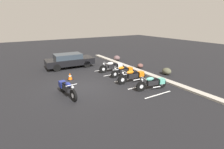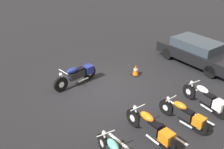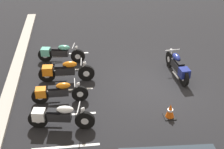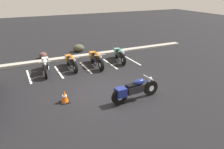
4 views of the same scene
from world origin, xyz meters
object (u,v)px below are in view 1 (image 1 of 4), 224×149
at_px(car_black, 69,60).
at_px(landscape_rock_0, 117,58).
at_px(parked_bike_1, 124,71).
at_px(landscape_rock_1, 167,71).
at_px(motorcycle_navy_featured, 67,88).
at_px(traffic_cone, 70,76).
at_px(landscape_rock_2, 140,66).
at_px(parked_bike_0, 113,66).
at_px(parked_bike_2, 133,76).
at_px(parked_bike_3, 153,83).

xyz_separation_m(car_black, landscape_rock_0, (-0.06, 5.30, -0.41)).
distance_m(parked_bike_1, landscape_rock_0, 5.51).
relative_size(car_black, landscape_rock_1, 5.34).
distance_m(landscape_rock_0, landscape_rock_1, 6.40).
height_order(motorcycle_navy_featured, traffic_cone, motorcycle_navy_featured).
bearing_deg(landscape_rock_2, landscape_rock_0, -177.65).
relative_size(car_black, landscape_rock_2, 8.09).
height_order(parked_bike_1, car_black, car_black).
relative_size(motorcycle_navy_featured, traffic_cone, 4.28).
relative_size(parked_bike_0, parked_bike_2, 0.96).
bearing_deg(parked_bike_3, landscape_rock_2, -110.44).
bearing_deg(landscape_rock_0, parked_bike_0, -37.34).
bearing_deg(landscape_rock_0, landscape_rock_1, 6.18).
bearing_deg(parked_bike_3, landscape_rock_0, -96.38).
bearing_deg(traffic_cone, parked_bike_0, 91.36).
xyz_separation_m(parked_bike_1, parked_bike_2, (1.48, -0.23, 0.04)).
bearing_deg(parked_bike_2, car_black, -65.11).
distance_m(parked_bike_2, landscape_rock_1, 3.46).
bearing_deg(parked_bike_3, landscape_rock_1, -140.56).
bearing_deg(parked_bike_3, traffic_cone, -38.75).
xyz_separation_m(motorcycle_navy_featured, parked_bike_1, (-1.29, 4.97, -0.05)).
distance_m(car_black, landscape_rock_2, 6.58).
bearing_deg(landscape_rock_2, parked_bike_3, -31.35).
bearing_deg(parked_bike_2, parked_bike_3, 100.81).
distance_m(parked_bike_1, parked_bike_3, 3.22).
bearing_deg(parked_bike_2, landscape_rock_0, -110.43).
bearing_deg(car_black, parked_bike_3, -67.89).
bearing_deg(motorcycle_navy_featured, traffic_cone, 153.39).
distance_m(motorcycle_navy_featured, landscape_rock_2, 8.05).
height_order(parked_bike_0, parked_bike_1, parked_bike_0).
height_order(motorcycle_navy_featured, parked_bike_0, motorcycle_navy_featured).
bearing_deg(car_black, landscape_rock_1, -43.37).
bearing_deg(parked_bike_1, traffic_cone, -19.75).
distance_m(parked_bike_2, car_black, 6.80).
height_order(car_black, landscape_rock_2, car_black).
distance_m(parked_bike_2, landscape_rock_0, 6.95).
xyz_separation_m(landscape_rock_2, traffic_cone, (-0.21, -6.58, 0.04)).
height_order(parked_bike_1, traffic_cone, parked_bike_1).
height_order(parked_bike_0, landscape_rock_1, parked_bike_0).
distance_m(parked_bike_0, landscape_rock_1, 4.42).
xyz_separation_m(parked_bike_0, parked_bike_2, (2.96, -0.15, 0.02)).
height_order(parked_bike_3, landscape_rock_0, parked_bike_3).
height_order(motorcycle_navy_featured, landscape_rock_1, motorcycle_navy_featured).
relative_size(motorcycle_navy_featured, parked_bike_0, 1.05).
bearing_deg(parked_bike_0, landscape_rock_2, -176.75).
bearing_deg(landscape_rock_1, landscape_rock_2, -168.53).
relative_size(parked_bike_0, landscape_rock_2, 4.06).
height_order(motorcycle_navy_featured, landscape_rock_2, motorcycle_navy_featured).
xyz_separation_m(parked_bike_1, parked_bike_3, (3.22, 0.01, 0.02)).
relative_size(parked_bike_1, traffic_cone, 3.84).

